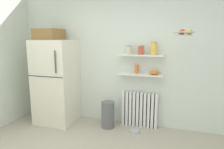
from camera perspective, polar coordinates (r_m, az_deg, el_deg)
The scene contains 13 objects.
back_wall at distance 3.90m, azimuth 3.97°, elevation 4.64°, with size 7.04×0.10×2.60m, color silver.
refrigerator at distance 4.14m, azimuth -15.70°, elevation -1.34°, with size 0.75×0.72×1.86m.
radiator at distance 3.93m, azimuth 7.91°, elevation -9.85°, with size 0.68×0.12×0.67m.
wall_shelf_lower at distance 3.72m, azimuth 8.09°, elevation 0.01°, with size 0.82×0.22×0.03m, color white.
wall_shelf_upper at distance 3.67m, azimuth 8.23°, elevation 5.49°, with size 0.82×0.22×0.03m, color white.
storage_jar_0 at distance 3.71m, azimuth 4.78°, elevation 7.03°, with size 0.11×0.11×0.16m.
storage_jar_1 at distance 3.67m, azimuth 8.27°, elevation 6.98°, with size 0.10×0.10×0.17m.
storage_jar_2 at distance 3.64m, azimuth 11.85°, elevation 7.33°, with size 0.11×0.11×0.23m.
vase at distance 3.72m, azimuth 7.07°, elevation 1.55°, with size 0.07×0.07×0.17m, color #CC7033.
shelf_bowl at distance 3.68m, azimuth 12.05°, elevation 0.58°, with size 0.17×0.17×0.08m, color orange.
trash_bin at distance 3.88m, azimuth -1.16°, elevation -11.41°, with size 0.25×0.25×0.50m, color slate.
pet_food_bowl at distance 3.77m, azimuth 6.50°, elevation -15.87°, with size 0.18×0.18×0.05m, color #B7B7BC.
hanging_fruit_basket at distance 3.19m, azimuth 19.98°, elevation 11.17°, with size 0.34×0.34×0.09m.
Camera 1 is at (0.93, -1.72, 1.69)m, focal length 31.96 mm.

